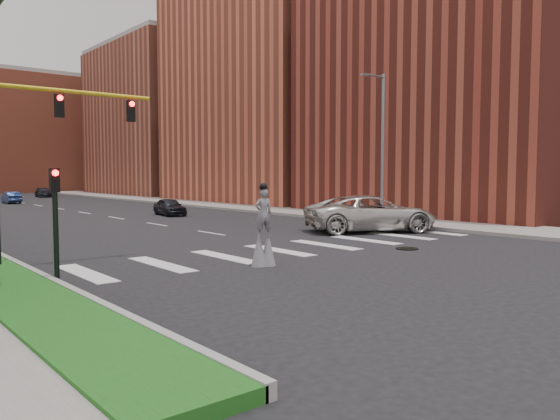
# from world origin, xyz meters

# --- Properties ---
(ground_plane) EXTENTS (160.00, 160.00, 0.00)m
(ground_plane) POSITION_xyz_m (0.00, 0.00, 0.00)
(ground_plane) COLOR black
(ground_plane) RESTS_ON ground
(sidewalk_right) EXTENTS (5.00, 90.00, 0.18)m
(sidewalk_right) POSITION_xyz_m (12.50, 25.00, 0.09)
(sidewalk_right) COLOR gray
(sidewalk_right) RESTS_ON ground
(manhole) EXTENTS (0.90, 0.90, 0.04)m
(manhole) POSITION_xyz_m (3.00, -2.00, 0.02)
(manhole) COLOR black
(manhole) RESTS_ON ground
(building_near) EXTENTS (16.00, 20.00, 22.00)m
(building_near) POSITION_xyz_m (22.00, 8.00, 11.00)
(building_near) COLOR maroon
(building_near) RESTS_ON ground
(building_mid) EXTENTS (16.00, 22.00, 24.00)m
(building_mid) POSITION_xyz_m (22.00, 30.00, 12.00)
(building_mid) COLOR #C2583D
(building_mid) RESTS_ON ground
(building_far) EXTENTS (16.00, 22.00, 20.00)m
(building_far) POSITION_xyz_m (22.00, 54.00, 10.00)
(building_far) COLOR #A6533D
(building_far) RESTS_ON ground
(building_backdrop) EXTENTS (26.00, 14.00, 18.00)m
(building_backdrop) POSITION_xyz_m (6.00, 78.00, 9.00)
(building_backdrop) COLOR #C2583D
(building_backdrop) RESTS_ON ground
(streetlight) EXTENTS (2.05, 0.20, 9.00)m
(streetlight) POSITION_xyz_m (10.90, 6.00, 4.90)
(streetlight) COLOR slate
(streetlight) RESTS_ON ground
(traffic_signal) EXTENTS (5.30, 0.23, 6.20)m
(traffic_signal) POSITION_xyz_m (-9.78, 3.00, 4.15)
(traffic_signal) COLOR black
(traffic_signal) RESTS_ON ground
(secondary_signal) EXTENTS (0.25, 0.21, 3.23)m
(secondary_signal) POSITION_xyz_m (-10.30, -0.50, 1.95)
(secondary_signal) COLOR black
(secondary_signal) RESTS_ON ground
(stilt_performer) EXTENTS (0.83, 0.61, 2.77)m
(stilt_performer) POSITION_xyz_m (-3.91, -1.40, 1.05)
(stilt_performer) COLOR #382416
(stilt_performer) RESTS_ON ground
(suv_crossing) EXTENTS (7.55, 5.89, 1.91)m
(suv_crossing) POSITION_xyz_m (6.87, 3.28, 0.95)
(suv_crossing) COLOR beige
(suv_crossing) RESTS_ON ground
(car_near) EXTENTS (1.97, 3.84, 1.25)m
(car_near) POSITION_xyz_m (3.86, 19.60, 0.63)
(car_near) COLOR black
(car_near) RESTS_ON ground
(car_mid) EXTENTS (1.29, 3.57, 1.17)m
(car_mid) POSITION_xyz_m (-1.07, 43.16, 0.58)
(car_mid) COLOR navy
(car_mid) RESTS_ON ground
(car_far) EXTENTS (2.18, 4.22, 1.17)m
(car_far) POSITION_xyz_m (5.53, 55.41, 0.59)
(car_far) COLOR black
(car_far) RESTS_ON ground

